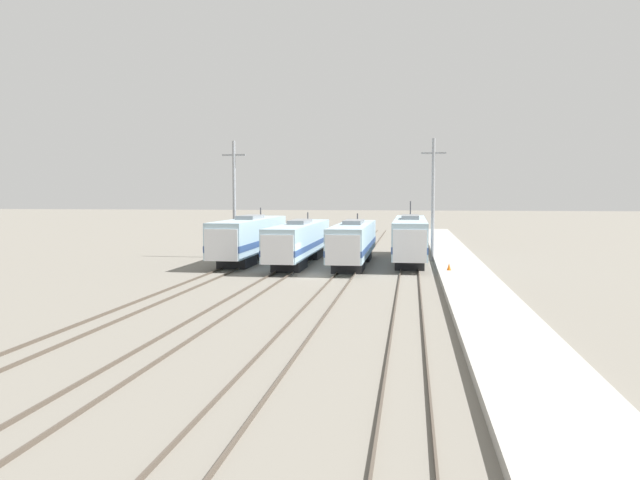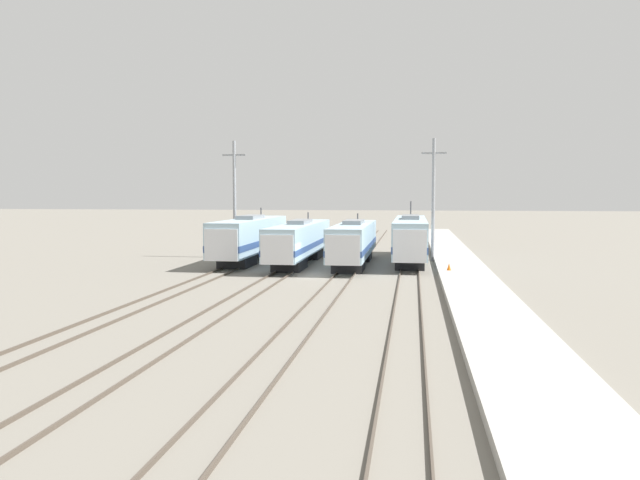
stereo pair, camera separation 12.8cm
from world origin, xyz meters
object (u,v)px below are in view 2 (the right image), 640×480
Objects in this scene: locomotive_center_left at (299,241)px; locomotive_far_right at (410,238)px; traffic_cone at (449,267)px; locomotive_center_right at (353,242)px; catenary_tower_left at (235,197)px; catenary_tower_right at (433,198)px; locomotive_far_left at (249,238)px.

locomotive_center_left is 1.00× the size of locomotive_far_right.
traffic_cone is at bearing -71.60° from locomotive_far_right.
locomotive_center_left reaches higher than locomotive_center_right.
locomotive_center_left is 1.71× the size of catenary_tower_left.
locomotive_far_right is at bearing -138.13° from catenary_tower_right.
locomotive_center_right is at bearing -10.63° from locomotive_far_left.
locomotive_far_left is 1.03× the size of locomotive_center_right.
catenary_tower_left is at bearing 180.00° from catenary_tower_right.
locomotive_far_left is 5.53m from catenary_tower_left.
locomotive_far_left is at bearing -168.72° from catenary_tower_right.
catenary_tower_right is 20.48× the size of traffic_cone.
locomotive_far_left is 1.61× the size of catenary_tower_right.
locomotive_far_left is at bearing -54.97° from catenary_tower_left.
locomotive_center_left is 1.10× the size of locomotive_center_right.
catenary_tower_left is 1.00× the size of catenary_tower_right.
locomotive_far_left is at bearing 157.06° from traffic_cone.
catenary_tower_right reaches higher than traffic_cone.
catenary_tower_right is at bearing 36.62° from locomotive_center_right.
locomotive_far_right is 1.71× the size of catenary_tower_left.
catenary_tower_right reaches higher than locomotive_center_right.
catenary_tower_left is at bearing 148.21° from locomotive_center_left.
locomotive_center_right is 0.91× the size of locomotive_far_right.
catenary_tower_left is 20.48× the size of traffic_cone.
catenary_tower_left reaches higher than locomotive_far_left.
locomotive_center_right is 1.55× the size of catenary_tower_right.
catenary_tower_left reaches higher than locomotive_center_left.
traffic_cone is at bearing -35.60° from locomotive_center_right.
locomotive_center_left is 10.16m from locomotive_far_right.
traffic_cone is at bearing -22.94° from locomotive_far_left.
locomotive_far_right reaches higher than traffic_cone.
locomotive_center_left is 4.95m from locomotive_center_right.
locomotive_center_left is at bearing -159.29° from catenary_tower_right.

